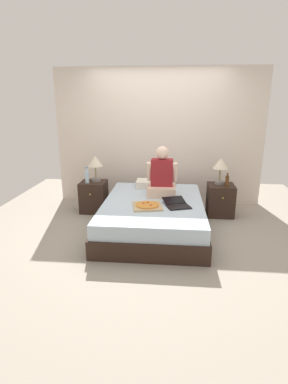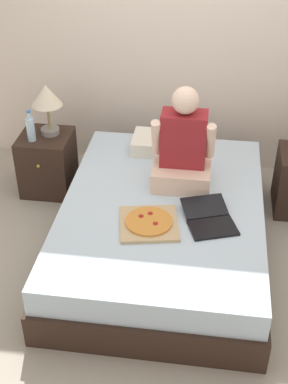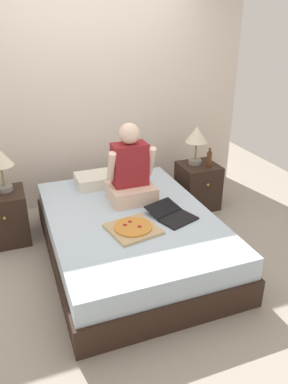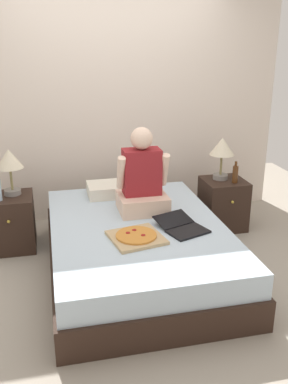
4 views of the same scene
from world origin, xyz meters
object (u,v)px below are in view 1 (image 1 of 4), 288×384
(nightstand_right, at_px, (220,200))
(beer_bottle, at_px, (227,181))
(lamp_on_right_nightstand, at_px, (221,165))
(laptop, at_px, (177,205))
(nightstand_left, at_px, (94,196))
(bed, at_px, (153,215))
(lamp_on_left_nightstand, at_px, (95,163))
(water_bottle, at_px, (87,177))
(person_seated, at_px, (162,178))
(pizza_box, at_px, (147,206))

(nightstand_right, height_order, beer_bottle, beer_bottle)
(lamp_on_right_nightstand, xyz_separation_m, laptop, (-0.73, -0.97, -0.39))
(nightstand_left, height_order, nightstand_right, same)
(bed, relative_size, lamp_on_left_nightstand, 4.71)
(lamp_on_right_nightstand, height_order, laptop, lamp_on_right_nightstand)
(lamp_on_left_nightstand, xyz_separation_m, lamp_on_right_nightstand, (2.15, 0.00, 0.00))
(water_bottle, relative_size, beer_bottle, 1.20)
(bed, xyz_separation_m, laptop, (0.35, -0.19, 0.25))
(nightstand_left, bearing_deg, bed, -33.12)
(nightstand_right, height_order, lamp_on_right_nightstand, lamp_on_right_nightstand)
(nightstand_left, relative_size, lamp_on_left_nightstand, 1.20)
(water_bottle, relative_size, lamp_on_right_nightstand, 0.61)
(bed, distance_m, nightstand_right, 1.33)
(lamp_on_left_nightstand, height_order, water_bottle, lamp_on_left_nightstand)
(bed, height_order, beer_bottle, beer_bottle)
(person_seated, relative_size, laptop, 1.57)
(nightstand_left, xyz_separation_m, person_seated, (1.22, -0.42, 0.47))
(nightstand_right, bearing_deg, beer_bottle, -54.99)
(person_seated, xyz_separation_m, pizza_box, (-0.18, -0.59, -0.27))
(water_bottle, relative_size, person_seated, 0.35)
(nightstand_left, bearing_deg, lamp_on_left_nightstand, 51.37)
(nightstand_right, bearing_deg, pizza_box, -139.61)
(person_seated, bearing_deg, laptop, -64.56)
(nightstand_left, bearing_deg, lamp_on_right_nightstand, 1.31)
(lamp_on_left_nightstand, relative_size, pizza_box, 0.96)
(water_bottle, distance_m, laptop, 1.76)
(laptop, bearing_deg, beer_bottle, 44.62)
(bed, relative_size, lamp_on_right_nightstand, 4.71)
(person_seated, bearing_deg, pizza_box, -107.10)
(beer_bottle, height_order, laptop, beer_bottle)
(nightstand_right, relative_size, laptop, 1.09)
(bed, height_order, nightstand_right, nightstand_right)
(laptop, xyz_separation_m, pizza_box, (-0.42, -0.08, -0.00))
(lamp_on_left_nightstand, xyz_separation_m, pizza_box, (1.00, -1.05, -0.39))
(lamp_on_right_nightstand, bearing_deg, nightstand_right, -59.07)
(water_bottle, xyz_separation_m, laptop, (1.54, -0.83, -0.18))
(lamp_on_left_nightstand, bearing_deg, laptop, -34.25)
(lamp_on_left_nightstand, height_order, laptop, lamp_on_left_nightstand)
(nightstand_right, xyz_separation_m, lamp_on_right_nightstand, (-0.03, 0.05, 0.60))
(lamp_on_left_nightstand, bearing_deg, beer_bottle, -3.81)
(lamp_on_left_nightstand, relative_size, nightstand_right, 0.83)
(lamp_on_right_nightstand, distance_m, beer_bottle, 0.29)
(bed, height_order, pizza_box, pizza_box)
(nightstand_right, bearing_deg, lamp_on_left_nightstand, 178.69)
(lamp_on_left_nightstand, distance_m, laptop, 1.76)
(lamp_on_right_nightstand, xyz_separation_m, pizza_box, (-1.15, -1.05, -0.39))
(water_bottle, xyz_separation_m, pizza_box, (1.12, -0.91, -0.18))
(beer_bottle, xyz_separation_m, pizza_box, (-1.25, -0.90, -0.16))
(bed, bearing_deg, pizza_box, -103.72)
(lamp_on_right_nightstand, xyz_separation_m, person_seated, (-0.97, -0.47, -0.13))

